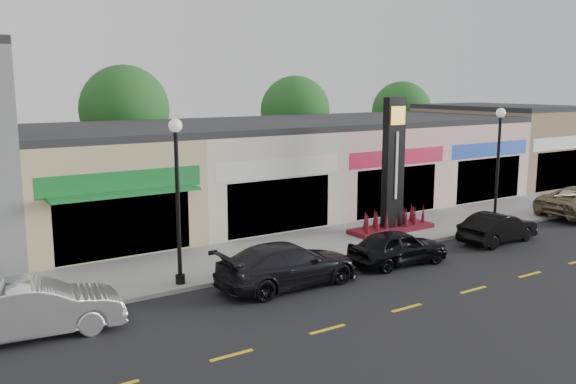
% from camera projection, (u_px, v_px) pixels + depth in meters
% --- Properties ---
extents(ground, '(120.00, 120.00, 0.00)m').
position_uv_depth(ground, '(409.00, 267.00, 22.57)').
color(ground, black).
rests_on(ground, ground).
extents(sidewalk, '(52.00, 4.30, 0.15)m').
position_uv_depth(sidewalk, '(337.00, 241.00, 26.14)').
color(sidewalk, gray).
rests_on(sidewalk, ground).
extents(curb, '(52.00, 0.20, 0.15)m').
position_uv_depth(curb, '(371.00, 253.00, 24.28)').
color(curb, gray).
rests_on(curb, ground).
extents(shop_beige, '(7.00, 10.85, 4.80)m').
position_uv_depth(shop_beige, '(87.00, 182.00, 27.01)').
color(shop_beige, tan).
rests_on(shop_beige, ground).
extents(shop_cream, '(7.00, 10.01, 4.80)m').
position_uv_depth(shop_cream, '(228.00, 170.00, 30.79)').
color(shop_cream, beige).
rests_on(shop_cream, ground).
extents(shop_pink_w, '(7.00, 10.01, 4.80)m').
position_uv_depth(shop_pink_w, '(337.00, 161.00, 34.57)').
color(shop_pink_w, beige).
rests_on(shop_pink_w, ground).
extents(shop_pink_e, '(7.00, 10.01, 4.80)m').
position_uv_depth(shop_pink_e, '(425.00, 154.00, 38.34)').
color(shop_pink_e, beige).
rests_on(shop_pink_e, ground).
extents(shop_tan, '(7.00, 10.01, 5.30)m').
position_uv_depth(shop_tan, '(498.00, 144.00, 42.07)').
color(shop_tan, '#7F634A').
rests_on(shop_tan, ground).
extents(tree_rear_west, '(5.20, 5.20, 7.83)m').
position_uv_depth(tree_rear_west, '(125.00, 110.00, 35.57)').
color(tree_rear_west, '#382619').
rests_on(tree_rear_west, ground).
extents(tree_rear_mid, '(4.80, 4.80, 7.29)m').
position_uv_depth(tree_rear_mid, '(295.00, 111.00, 42.10)').
color(tree_rear_mid, '#382619').
rests_on(tree_rear_mid, ground).
extents(tree_rear_east, '(4.60, 4.60, 6.94)m').
position_uv_depth(tree_rear_east, '(401.00, 111.00, 47.53)').
color(tree_rear_east, '#382619').
rests_on(tree_rear_east, ground).
extents(lamp_west_near, '(0.44, 0.44, 5.47)m').
position_uv_depth(lamp_west_near, '(177.00, 185.00, 19.71)').
color(lamp_west_near, black).
rests_on(lamp_west_near, sidewalk).
extents(lamp_east_near, '(0.44, 0.44, 5.47)m').
position_uv_depth(lamp_east_near, '(498.00, 154.00, 28.33)').
color(lamp_east_near, black).
rests_on(lamp_east_near, sidewalk).
extents(pylon_sign, '(4.20, 1.30, 6.00)m').
position_uv_depth(pylon_sign, '(393.00, 184.00, 27.24)').
color(pylon_sign, '#560E19').
rests_on(pylon_sign, sidewalk).
extents(car_white_van, '(2.12, 4.74, 1.51)m').
position_uv_depth(car_white_van, '(35.00, 308.00, 16.35)').
color(car_white_van, silver).
rests_on(car_white_van, ground).
extents(car_dark_sedan, '(2.11, 5.09, 1.47)m').
position_uv_depth(car_dark_sedan, '(288.00, 265.00, 20.39)').
color(car_dark_sedan, black).
rests_on(car_dark_sedan, ground).
extents(car_black_sedan, '(1.85, 4.04, 1.34)m').
position_uv_depth(car_black_sedan, '(398.00, 247.00, 22.83)').
color(car_black_sedan, black).
rests_on(car_black_sedan, ground).
extents(car_black_conv, '(1.60, 4.01, 1.30)m').
position_uv_depth(car_black_conv, '(498.00, 228.00, 26.03)').
color(car_black_conv, black).
rests_on(car_black_conv, ground).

